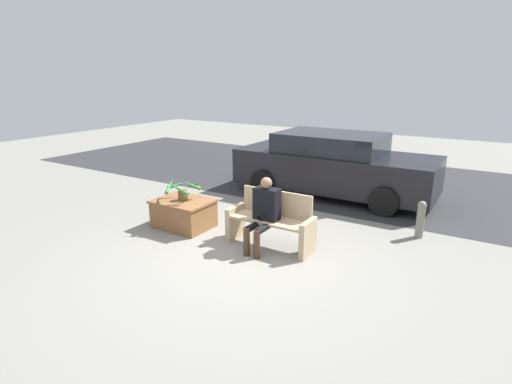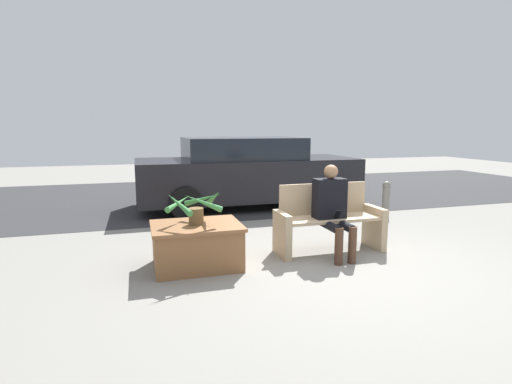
{
  "view_description": "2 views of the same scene",
  "coord_description": "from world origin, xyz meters",
  "px_view_note": "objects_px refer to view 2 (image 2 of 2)",
  "views": [
    {
      "loc": [
        3.21,
        -4.79,
        2.75
      ],
      "look_at": [
        -0.36,
        1.0,
        0.75
      ],
      "focal_mm": 28.0,
      "sensor_mm": 36.0,
      "label": 1
    },
    {
      "loc": [
        -2.28,
        -4.16,
        1.67
      ],
      "look_at": [
        -0.79,
        0.83,
        0.83
      ],
      "focal_mm": 28.0,
      "sensor_mm": 36.0,
      "label": 2
    }
  ],
  "objects_px": {
    "bench": "(328,220)",
    "person_seated": "(333,206)",
    "planter_box": "(197,244)",
    "bollard_post": "(386,198)",
    "parked_car": "(246,172)",
    "potted_plant": "(196,206)"
  },
  "relations": [
    {
      "from": "planter_box",
      "to": "bollard_post",
      "type": "xyz_separation_m",
      "value": [
        3.86,
        1.78,
        0.07
      ]
    },
    {
      "from": "planter_box",
      "to": "potted_plant",
      "type": "height_order",
      "value": "potted_plant"
    },
    {
      "from": "potted_plant",
      "to": "parked_car",
      "type": "relative_size",
      "value": 0.16
    },
    {
      "from": "person_seated",
      "to": "potted_plant",
      "type": "distance_m",
      "value": 1.78
    },
    {
      "from": "person_seated",
      "to": "parked_car",
      "type": "height_order",
      "value": "parked_car"
    },
    {
      "from": "person_seated",
      "to": "potted_plant",
      "type": "bearing_deg",
      "value": 177.7
    },
    {
      "from": "planter_box",
      "to": "parked_car",
      "type": "distance_m",
      "value": 3.86
    },
    {
      "from": "planter_box",
      "to": "potted_plant",
      "type": "distance_m",
      "value": 0.47
    },
    {
      "from": "bench",
      "to": "potted_plant",
      "type": "height_order",
      "value": "potted_plant"
    },
    {
      "from": "person_seated",
      "to": "parked_car",
      "type": "relative_size",
      "value": 0.26
    },
    {
      "from": "parked_car",
      "to": "bollard_post",
      "type": "height_order",
      "value": "parked_car"
    },
    {
      "from": "parked_car",
      "to": "bollard_post",
      "type": "relative_size",
      "value": 6.85
    },
    {
      "from": "planter_box",
      "to": "person_seated",
      "type": "bearing_deg",
      "value": -2.02
    },
    {
      "from": "bench",
      "to": "person_seated",
      "type": "relative_size",
      "value": 1.23
    },
    {
      "from": "potted_plant",
      "to": "parked_car",
      "type": "bearing_deg",
      "value": 65.62
    },
    {
      "from": "bench",
      "to": "potted_plant",
      "type": "bearing_deg",
      "value": -176.31
    },
    {
      "from": "person_seated",
      "to": "planter_box",
      "type": "bearing_deg",
      "value": 177.98
    },
    {
      "from": "bollard_post",
      "to": "potted_plant",
      "type": "bearing_deg",
      "value": -155.34
    },
    {
      "from": "person_seated",
      "to": "bollard_post",
      "type": "height_order",
      "value": "person_seated"
    },
    {
      "from": "potted_plant",
      "to": "parked_car",
      "type": "height_order",
      "value": "parked_car"
    },
    {
      "from": "potted_plant",
      "to": "planter_box",
      "type": "bearing_deg",
      "value": -88.77
    },
    {
      "from": "parked_car",
      "to": "bollard_post",
      "type": "bearing_deg",
      "value": -36.84
    }
  ]
}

